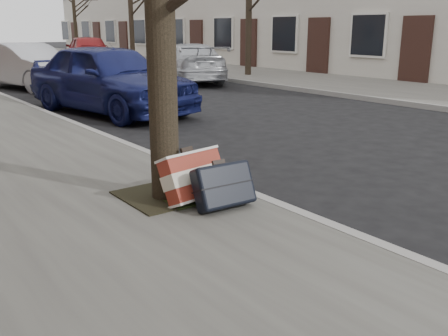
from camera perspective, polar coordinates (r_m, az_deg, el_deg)
ground at (r=5.60m, az=18.00°, el=-3.33°), size 120.00×120.00×0.00m
far_sidewalk at (r=21.79m, az=-2.96°, el=11.31°), size 4.00×70.00×0.12m
dirt_patch at (r=5.09m, az=-6.67°, el=-3.05°), size 0.85×0.85×0.02m
suitcase_red at (r=4.83m, az=-3.47°, el=-0.97°), size 0.69×0.45×0.50m
suitcase_navy at (r=4.64m, az=-0.07°, el=-1.99°), size 0.60×0.37×0.45m
car_near_front at (r=10.87m, az=-12.96°, el=9.98°), size 2.45×4.54×1.47m
car_near_mid at (r=16.07m, az=-21.49°, el=10.79°), size 2.38×4.20×1.31m
car_far_front at (r=16.79m, az=-4.31°, el=11.90°), size 2.97×4.66×1.26m
car_far_back at (r=24.79m, az=-15.45°, el=12.84°), size 2.57×4.47×1.43m
tree_far_a at (r=18.15m, az=2.86°, el=18.00°), size 0.22×0.22×4.68m
tree_far_b at (r=25.62m, az=-10.66°, el=18.12°), size 0.23×0.23×5.58m
tree_far_c at (r=32.29m, az=-16.71°, el=16.22°), size 0.21×0.21×4.45m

